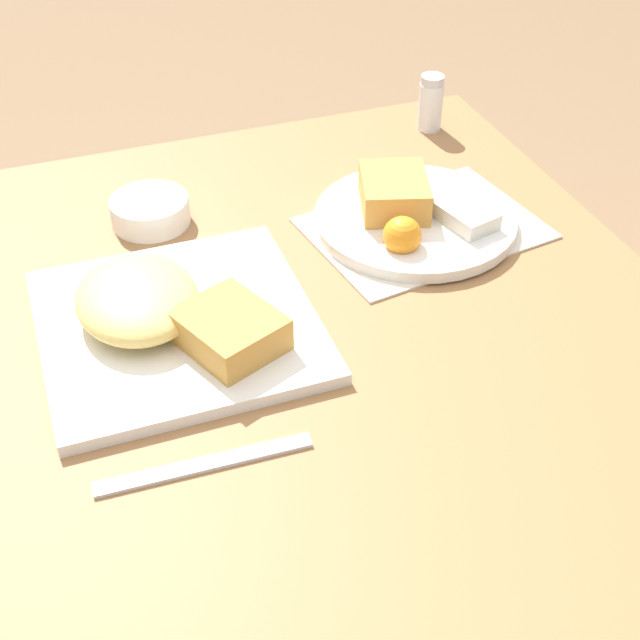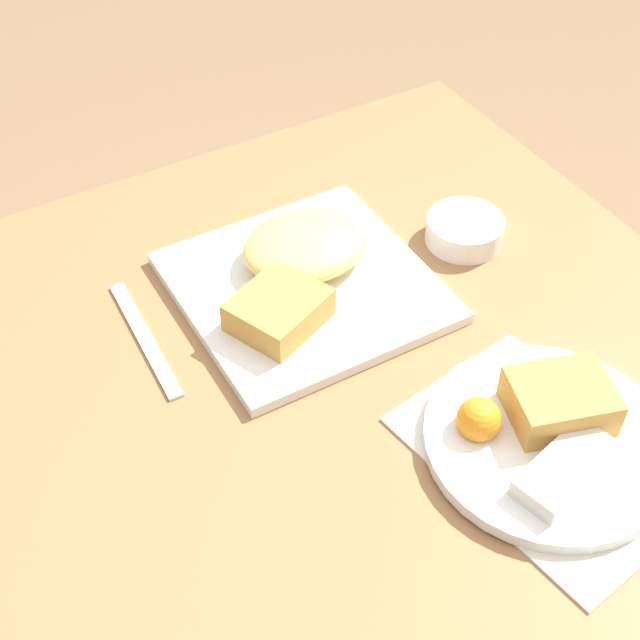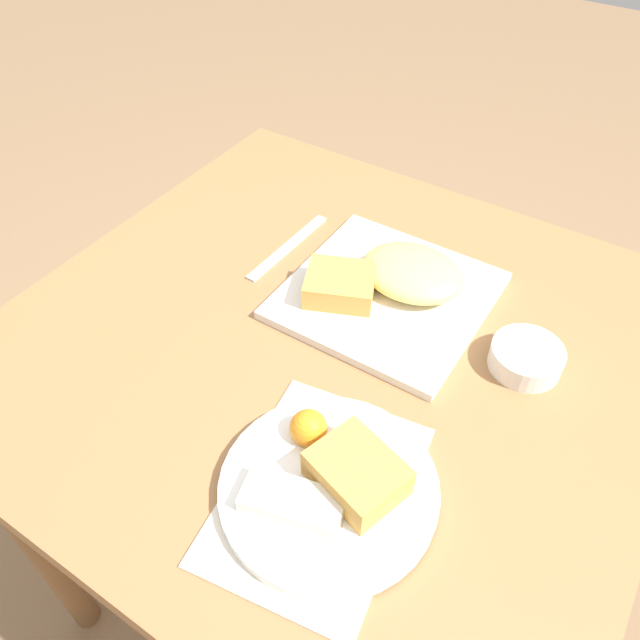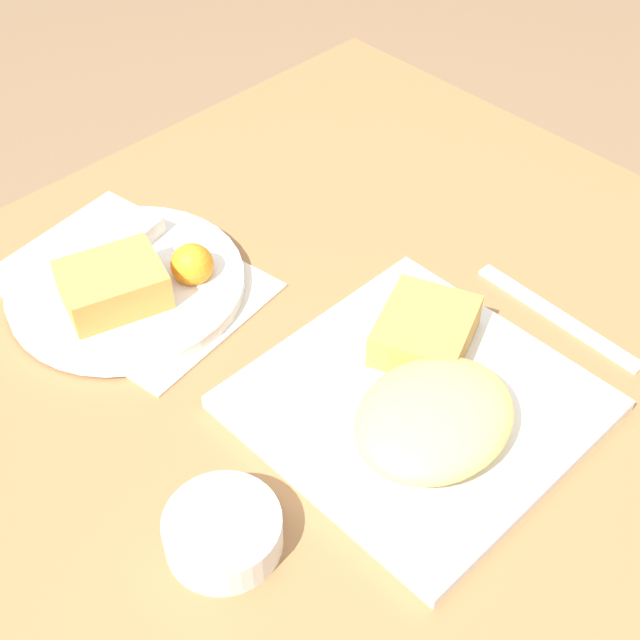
% 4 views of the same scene
% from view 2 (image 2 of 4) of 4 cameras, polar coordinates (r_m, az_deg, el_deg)
% --- Properties ---
extents(dining_table, '(0.87, 0.84, 0.76)m').
position_cam_2_polar(dining_table, '(1.02, 0.80, -6.34)').
color(dining_table, olive).
rests_on(dining_table, ground_plane).
extents(menu_card, '(0.23, 0.29, 0.00)m').
position_cam_2_polar(menu_card, '(0.89, 14.14, -8.41)').
color(menu_card, beige).
rests_on(menu_card, dining_table).
extents(plate_square_near, '(0.27, 0.27, 0.06)m').
position_cam_2_polar(plate_square_near, '(1.01, -1.16, 2.97)').
color(plate_square_near, white).
rests_on(plate_square_near, dining_table).
extents(plate_oval_far, '(0.24, 0.24, 0.05)m').
position_cam_2_polar(plate_oval_far, '(0.89, 14.35, -6.97)').
color(plate_oval_far, white).
rests_on(plate_oval_far, menu_card).
extents(sauce_ramekin, '(0.09, 0.09, 0.03)m').
position_cam_2_polar(sauce_ramekin, '(1.10, 9.24, 5.74)').
color(sauce_ramekin, white).
rests_on(sauce_ramekin, dining_table).
extents(butter_knife, '(0.02, 0.19, 0.00)m').
position_cam_2_polar(butter_knife, '(0.99, -11.16, -1.15)').
color(butter_knife, silver).
rests_on(butter_knife, dining_table).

